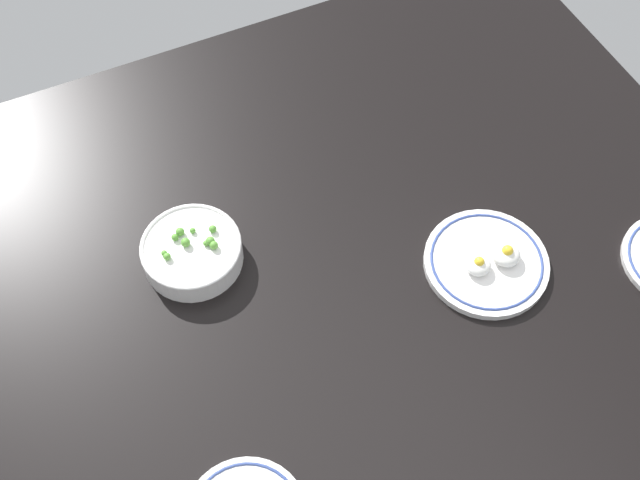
% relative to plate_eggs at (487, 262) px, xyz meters
% --- Properties ---
extents(dining_table, '(1.50, 1.15, 0.04)m').
position_rel_plate_eggs_xyz_m(dining_table, '(0.24, -0.16, -0.03)').
color(dining_table, black).
rests_on(dining_table, ground).
extents(plate_eggs, '(0.22, 0.22, 0.05)m').
position_rel_plate_eggs_xyz_m(plate_eggs, '(0.00, 0.00, 0.00)').
color(plate_eggs, white).
rests_on(plate_eggs, dining_table).
extents(bowl_peas, '(0.17, 0.17, 0.06)m').
position_rel_plate_eggs_xyz_m(bowl_peas, '(0.45, -0.22, 0.01)').
color(bowl_peas, white).
rests_on(bowl_peas, dining_table).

